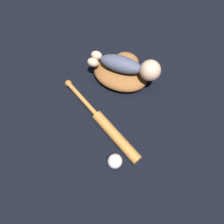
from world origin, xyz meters
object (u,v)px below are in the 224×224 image
object	(u,v)px
baseball_glove	(122,72)
baseball_bat	(109,128)
baseball	(115,161)
baby_figure	(130,66)

from	to	relation	value
baseball_glove	baseball_bat	distance (m)	0.34
baseball_bat	baseball	bearing A→B (deg)	-40.41
baby_figure	baseball	bearing A→B (deg)	-60.11
baby_figure	baseball	world-z (taller)	baby_figure
baseball	baseball_glove	bearing A→B (deg)	124.75
baseball_glove	baby_figure	world-z (taller)	baby_figure
baby_figure	baseball	distance (m)	0.49
baseball_bat	baseball	size ratio (longest dim) A/B	8.37
baseball_glove	baseball_bat	xyz separation A→B (m)	(0.16, -0.31, -0.02)
baseball	baby_figure	bearing A→B (deg)	119.89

